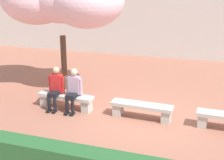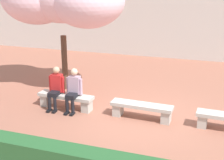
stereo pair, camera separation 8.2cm
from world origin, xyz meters
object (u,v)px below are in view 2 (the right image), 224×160
object	(u,v)px
person_seated_right	(73,88)
stone_bench_near_west	(142,109)
stone_bench_west_end	(66,99)
person_seated_left	(56,86)

from	to	relation	value
person_seated_right	stone_bench_near_west	bearing A→B (deg)	1.47
stone_bench_west_end	stone_bench_near_west	xyz separation A→B (m)	(2.39, 0.00, 0.00)
person_seated_left	stone_bench_west_end	bearing A→B (deg)	10.30
stone_bench_near_west	person_seated_left	distance (m)	2.71
person_seated_left	person_seated_right	distance (m)	0.60
stone_bench_near_west	stone_bench_west_end	bearing A→B (deg)	180.00
stone_bench_near_west	person_seated_left	size ratio (longest dim) A/B	1.38
stone_bench_west_end	stone_bench_near_west	size ratio (longest dim) A/B	1.00
stone_bench_near_west	person_seated_left	world-z (taller)	person_seated_left
stone_bench_west_end	person_seated_left	distance (m)	0.50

